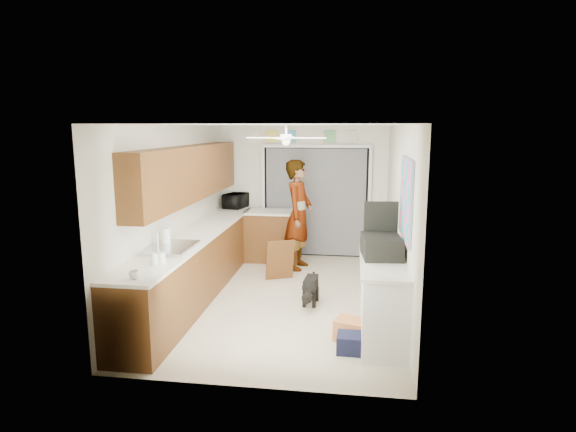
{
  "coord_description": "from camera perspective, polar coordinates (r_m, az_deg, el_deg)",
  "views": [
    {
      "loc": [
        0.98,
        -6.66,
        2.47
      ],
      "look_at": [
        0.0,
        0.4,
        1.15
      ],
      "focal_mm": 30.0,
      "sensor_mm": 36.0,
      "label": 1
    }
  ],
  "objects": [
    {
      "name": "header_frame_0",
      "position": [
        9.27,
        -1.93,
        9.42
      ],
      "size": [
        0.22,
        0.02,
        0.22
      ],
      "primitive_type": "cube",
      "color": "#F6D952",
      "rests_on": "wall_back"
    },
    {
      "name": "wall_back",
      "position": [
        9.3,
        1.79,
        2.94
      ],
      "size": [
        3.2,
        0.0,
        3.2
      ],
      "primitive_type": "plane",
      "rotation": [
        1.57,
        0.0,
        0.0
      ],
      "color": "silver",
      "rests_on": "ground"
    },
    {
      "name": "cardboard_box",
      "position": [
        5.86,
        7.62,
        -13.21
      ],
      "size": [
        0.46,
        0.39,
        0.25
      ],
      "primitive_type": "cube",
      "rotation": [
        0.0,
        0.0,
        -0.28
      ],
      "color": "#C3673D",
      "rests_on": "floor"
    },
    {
      "name": "suitcase_rim",
      "position": [
        5.89,
        10.97,
        -4.6
      ],
      "size": [
        0.49,
        0.62,
        0.02
      ],
      "primitive_type": "cube",
      "rotation": [
        0.0,
        0.0,
        0.09
      ],
      "color": "yellow",
      "rests_on": "suitcase"
    },
    {
      "name": "floor",
      "position": [
        7.17,
        -0.45,
        -9.65
      ],
      "size": [
        5.0,
        5.0,
        0.0
      ],
      "primitive_type": "plane",
      "color": "#C2B49C",
      "rests_on": "ground"
    },
    {
      "name": "navy_crate",
      "position": [
        5.58,
        7.59,
        -14.72
      ],
      "size": [
        0.34,
        0.29,
        0.2
      ],
      "primitive_type": "cube",
      "rotation": [
        0.0,
        0.0,
        -0.03
      ],
      "color": "black",
      "rests_on": "floor"
    },
    {
      "name": "route66_sign",
      "position": [
        9.34,
        -4.08,
        9.41
      ],
      "size": [
        0.22,
        0.02,
        0.26
      ],
      "primitive_type": "cube",
      "color": "silver",
      "rests_on": "wall_back"
    },
    {
      "name": "jar_a",
      "position": [
        5.67,
        -14.77,
        -4.85
      ],
      "size": [
        0.11,
        0.11,
        0.13
      ],
      "primitive_type": "cylinder",
      "rotation": [
        0.0,
        0.0,
        0.25
      ],
      "color": "silver",
      "rests_on": "left_countertop"
    },
    {
      "name": "cup",
      "position": [
        5.2,
        -17.78,
        -6.64
      ],
      "size": [
        0.14,
        0.14,
        0.09
      ],
      "primitive_type": "imported",
      "rotation": [
        0.0,
        0.0,
        -0.37
      ],
      "color": "white",
      "rests_on": "left_countertop"
    },
    {
      "name": "abstract_painting",
      "position": [
        5.75,
        13.8,
        1.99
      ],
      "size": [
        0.03,
        1.15,
        0.95
      ],
      "primitive_type": "cube",
      "color": "#F85B9A",
      "rests_on": "wall_right"
    },
    {
      "name": "door_trim_left",
      "position": [
        9.38,
        -2.94,
        1.76
      ],
      "size": [
        0.06,
        0.04,
        2.1
      ],
      "primitive_type": "cube",
      "color": "white",
      "rests_on": "wall_back"
    },
    {
      "name": "dog",
      "position": [
        6.87,
        2.71,
        -8.65
      ],
      "size": [
        0.28,
        0.57,
        0.44
      ],
      "primitive_type": "cube",
      "rotation": [
        0.0,
        0.0,
        -0.07
      ],
      "color": "black",
      "rests_on": "floor"
    },
    {
      "name": "right_counter_base",
      "position": [
        5.84,
        11.2,
        -9.96
      ],
      "size": [
        0.5,
        1.4,
        0.9
      ],
      "primitive_type": "cube",
      "color": "white",
      "rests_on": "floor"
    },
    {
      "name": "header_frame_3",
      "position": [
        9.15,
        4.96,
        9.38
      ],
      "size": [
        0.22,
        0.02,
        0.22
      ],
      "primitive_type": "cube",
      "color": "#67B472",
      "rests_on": "wall_back"
    },
    {
      "name": "jar_b",
      "position": [
        5.66,
        -15.55,
        -4.88
      ],
      "size": [
        0.1,
        0.1,
        0.13
      ],
      "primitive_type": "cylinder",
      "rotation": [
        0.0,
        0.0,
        0.18
      ],
      "color": "silver",
      "rests_on": "left_countertop"
    },
    {
      "name": "suitcase_lid",
      "position": [
        6.09,
        10.95,
        -0.62
      ],
      "size": [
        0.42,
        0.07,
        0.5
      ],
      "primitive_type": "cube",
      "rotation": [
        0.0,
        0.0,
        0.09
      ],
      "color": "black",
      "rests_on": "suitcase"
    },
    {
      "name": "door_trim_right",
      "position": [
        9.22,
        9.61,
        1.47
      ],
      "size": [
        0.06,
        0.04,
        2.1
      ],
      "primitive_type": "cube",
      "color": "white",
      "rests_on": "wall_back"
    },
    {
      "name": "wall_front",
      "position": [
        4.45,
        -5.18,
        -5.46
      ],
      "size": [
        3.2,
        0.0,
        3.2
      ],
      "primitive_type": "plane",
      "rotation": [
        -1.57,
        0.0,
        0.0
      ],
      "color": "silver",
      "rests_on": "ground"
    },
    {
      "name": "peninsula_base",
      "position": [
        9.02,
        -1.75,
        -2.46
      ],
      "size": [
        1.0,
        0.6,
        0.9
      ],
      "primitive_type": "cube",
      "color": "brown",
      "rests_on": "floor"
    },
    {
      "name": "faucet",
      "position": [
        6.34,
        -15.19,
        -2.83
      ],
      "size": [
        0.03,
        0.03,
        0.22
      ],
      "primitive_type": "cylinder",
      "color": "silver",
      "rests_on": "left_countertop"
    },
    {
      "name": "ceiling_fan",
      "position": [
        6.94,
        -0.23,
        9.25
      ],
      "size": [
        1.14,
        1.14,
        0.24
      ],
      "primitive_type": "cube",
      "color": "white",
      "rests_on": "ceiling"
    },
    {
      "name": "ceiling",
      "position": [
        6.74,
        -0.48,
        10.74
      ],
      "size": [
        5.0,
        5.0,
        0.0
      ],
      "primitive_type": "plane",
      "rotation": [
        3.14,
        0.0,
        0.0
      ],
      "color": "white",
      "rests_on": "ground"
    },
    {
      "name": "door_trim_head",
      "position": [
        9.14,
        3.35,
        8.27
      ],
      "size": [
        2.1,
        0.04,
        0.06
      ],
      "primitive_type": "cube",
      "color": "white",
      "rests_on": "wall_back"
    },
    {
      "name": "sink_basin",
      "position": [
        6.29,
        -13.55,
        -3.75
      ],
      "size": [
        0.5,
        0.76,
        0.06
      ],
      "primitive_type": "cube",
      "color": "silver",
      "rests_on": "left_countertop"
    },
    {
      "name": "right_counter_top",
      "position": [
        5.69,
        11.26,
        -5.52
      ],
      "size": [
        0.54,
        1.44,
        0.04
      ],
      "primitive_type": "cube",
      "color": "white",
      "rests_on": "right_counter_base"
    },
    {
      "name": "wall_left",
      "position": [
        7.25,
        -13.07,
        0.53
      ],
      "size": [
        0.0,
        5.0,
        5.0
      ],
      "primitive_type": "plane",
      "rotation": [
        1.57,
        0.0,
        1.57
      ],
      "color": "silver",
      "rests_on": "ground"
    },
    {
      "name": "wall_right",
      "position": [
        6.8,
        12.99,
        -0.12
      ],
      "size": [
        0.0,
        5.0,
        5.0
      ],
      "primitive_type": "plane",
      "rotation": [
        1.57,
        0.0,
        -1.57
      ],
      "color": "silver",
      "rests_on": "ground"
    },
    {
      "name": "cabinet_door_panel",
      "position": [
        7.87,
        -0.95,
        -5.22
      ],
      "size": [
        0.49,
        0.34,
        0.67
      ],
      "primitive_type": "cube",
      "rotation": [
        0.21,
        0.0,
        0.41
      ],
      "color": "brown",
      "rests_on": "floor"
    },
    {
      "name": "microwave",
      "position": [
        9.3,
        -6.21,
        1.81
      ],
      "size": [
        0.44,
        0.56,
        0.28
      ],
      "primitive_type": "imported",
      "rotation": [
        0.0,
        0.0,
        1.35
      ],
      "color": "black",
      "rests_on": "left_countertop"
    },
    {
      "name": "man",
      "position": [
        8.41,
        1.27,
        0.15
      ],
      "size": [
        0.59,
        0.78,
        1.93
      ],
      "primitive_type": "imported",
      "rotation": [
        0.0,
        0.0,
        1.38
      ],
      "color": "white",
      "rests_on": "floor"
    },
    {
      "name": "header_frame_4",
      "position": [
        9.14,
        7.5,
        9.33
      ],
      "size": [
        0.22,
        0.02,
        0.22
      ],
      "primitive_type": "cube",
      "color": "beige",
      "rests_on": "wall_back"
    },
    {
      "name": "header_frame_1",
      "position": [
        9.22,
        0.24,
        9.42
      ],
      "size": [
        0.22,
        0.02,
        0.22
      ],
      "primitive_type": "cube",
      "color": "#4BA2C9",
      "rests_on": "wall_back"
    },
    {
      "name": "suitcase",
      "position": [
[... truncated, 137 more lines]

